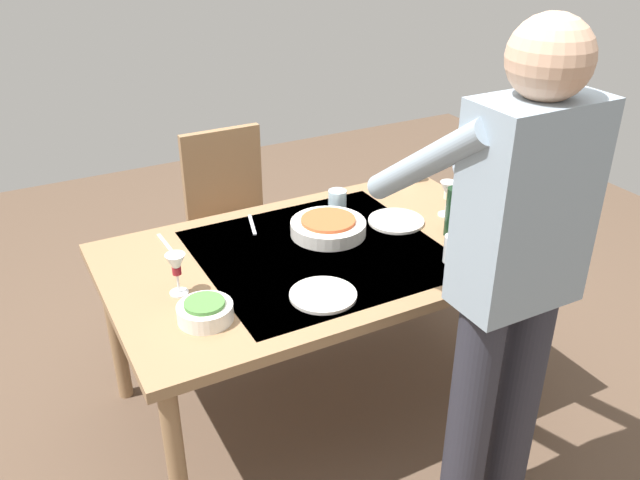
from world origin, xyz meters
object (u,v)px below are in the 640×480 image
(dining_table, at_px, (320,267))
(water_cup_far_left, at_px, (413,170))
(water_cup_near_left, at_px, (453,249))
(water_cup_near_right, at_px, (337,200))
(person_server, at_px, (511,271))
(dinner_plate_near, at_px, (396,221))
(side_bowl_salad, at_px, (205,311))
(wine_glass_left, at_px, (448,192))
(wine_glass_right, at_px, (176,267))
(dinner_plate_far, at_px, (323,295))
(chair_near, at_px, (232,211))
(serving_bowl_pasta, at_px, (328,227))
(wine_bottle, at_px, (455,210))

(dining_table, bearing_deg, water_cup_far_left, -150.11)
(water_cup_near_left, bearing_deg, dining_table, -36.59)
(water_cup_near_right, bearing_deg, person_server, 89.25)
(water_cup_near_left, relative_size, water_cup_far_left, 1.03)
(dinner_plate_near, bearing_deg, person_server, 78.65)
(side_bowl_salad, height_order, dinner_plate_near, side_bowl_salad)
(wine_glass_left, bearing_deg, wine_glass_right, 3.30)
(wine_glass_right, bearing_deg, water_cup_near_right, -157.44)
(wine_glass_right, distance_m, dinner_plate_far, 0.50)
(chair_near, xyz_separation_m, water_cup_near_left, (-0.43, 1.16, 0.24))
(chair_near, xyz_separation_m, water_cup_near_right, (-0.27, 0.57, 0.23))
(dining_table, xyz_separation_m, serving_bowl_pasta, (-0.10, -0.11, 0.10))
(water_cup_near_right, xyz_separation_m, dinner_plate_near, (-0.15, 0.23, -0.04))
(dinner_plate_far, bearing_deg, dining_table, -116.08)
(dining_table, relative_size, side_bowl_salad, 8.88)
(dinner_plate_near, bearing_deg, wine_glass_left, 169.78)
(chair_near, distance_m, water_cup_far_left, 0.90)
(dinner_plate_near, bearing_deg, serving_bowl_pasta, -7.40)
(water_cup_far_left, height_order, serving_bowl_pasta, water_cup_far_left)
(person_server, xyz_separation_m, water_cup_near_left, (-0.17, -0.45, -0.19))
(dinner_plate_near, bearing_deg, wine_bottle, 124.39)
(person_server, bearing_deg, water_cup_near_left, -110.26)
(serving_bowl_pasta, bearing_deg, dining_table, 49.34)
(chair_near, distance_m, water_cup_near_left, 1.26)
(side_bowl_salad, xyz_separation_m, dinner_plate_near, (-0.93, -0.30, -0.03))
(water_cup_far_left, bearing_deg, person_server, 67.44)
(serving_bowl_pasta, height_order, side_bowl_salad, same)
(water_cup_far_left, relative_size, dinner_plate_near, 0.44)
(water_cup_near_left, bearing_deg, wine_glass_right, -15.21)
(person_server, height_order, side_bowl_salad, person_server)
(wine_glass_left, xyz_separation_m, dinner_plate_far, (0.76, 0.31, -0.10))
(chair_near, distance_m, wine_glass_left, 1.10)
(water_cup_far_left, xyz_separation_m, side_bowl_salad, (1.24, 0.63, -0.02))
(dinner_plate_near, bearing_deg, dining_table, 10.59)
(water_cup_near_left, bearing_deg, side_bowl_salad, -4.28)
(water_cup_near_right, bearing_deg, dinner_plate_near, 123.81)
(dining_table, relative_size, water_cup_far_left, 15.91)
(water_cup_near_right, relative_size, water_cup_far_left, 0.85)
(side_bowl_salad, bearing_deg, water_cup_near_left, 175.72)
(chair_near, distance_m, wine_bottle, 1.18)
(dining_table, bearing_deg, dinner_plate_far, 63.92)
(dining_table, height_order, dinner_plate_near, dinner_plate_near)
(wine_bottle, xyz_separation_m, wine_glass_right, (1.09, -0.09, -0.01))
(wine_glass_left, relative_size, wine_glass_right, 1.00)
(chair_near, bearing_deg, wine_bottle, 119.39)
(water_cup_far_left, bearing_deg, chair_near, -31.93)
(wine_glass_right, distance_m, water_cup_near_right, 0.87)
(water_cup_near_right, bearing_deg, wine_bottle, 124.08)
(water_cup_far_left, bearing_deg, dinner_plate_near, 46.66)
(wine_bottle, height_order, water_cup_near_right, wine_bottle)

